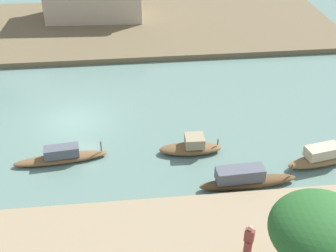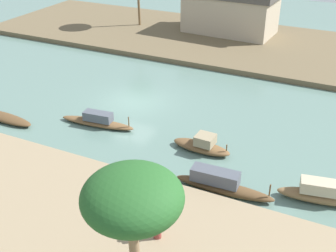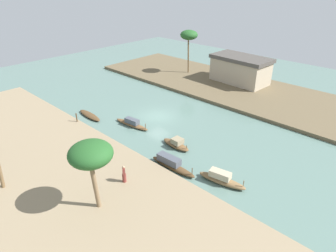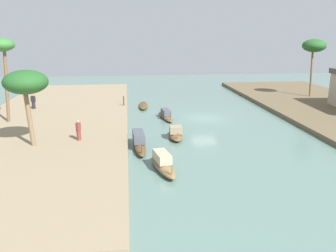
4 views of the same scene
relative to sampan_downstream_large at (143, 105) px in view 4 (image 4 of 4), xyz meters
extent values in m
plane|color=slate|center=(6.14, 5.97, -0.20)|extent=(74.48, 74.48, 0.00)
cube|color=#937F60|center=(6.14, -9.03, 0.02)|extent=(44.48, 14.27, 0.44)
ellipsoid|color=brown|center=(0.00, 0.00, 0.00)|extent=(4.52, 1.26, 0.40)
ellipsoid|color=brown|center=(12.69, 2.06, 0.04)|extent=(3.45, 1.23, 0.48)
cube|color=gray|center=(12.90, 2.05, 0.57)|extent=(1.07, 1.03, 0.56)
cylinder|color=brown|center=(14.19, 2.00, 0.43)|extent=(0.07, 0.07, 0.38)
ellipsoid|color=brown|center=(5.71, 2.01, -0.02)|extent=(4.99, 1.42, 0.36)
cube|color=#4C515B|center=(5.80, 2.02, 0.44)|extent=(1.87, 0.90, 0.56)
cylinder|color=brown|center=(7.87, 2.25, 0.45)|extent=(0.07, 0.07, 0.64)
ellipsoid|color=brown|center=(15.11, -1.04, 0.05)|extent=(4.98, 1.09, 0.49)
cube|color=#4C515B|center=(14.64, -1.06, 0.62)|extent=(2.39, 0.92, 0.66)
cylinder|color=brown|center=(17.29, -0.93, 0.56)|extent=(0.07, 0.07, 0.64)
ellipsoid|color=brown|center=(19.56, 0.31, 0.07)|extent=(4.35, 1.73, 0.55)
cube|color=tan|center=(19.36, 0.27, 0.64)|extent=(1.93, 1.13, 0.58)
cylinder|color=brown|center=(21.39, 0.65, 0.57)|extent=(0.07, 0.07, 0.55)
cylinder|color=#232328|center=(1.55, -11.99, 0.63)|extent=(0.47, 0.47, 0.77)
cube|color=#232328|center=(1.55, -11.99, 1.32)|extent=(0.38, 0.51, 0.61)
sphere|color=#9E7556|center=(1.55, -11.99, 1.73)|extent=(0.21, 0.21, 0.21)
cylinder|color=brown|center=(13.82, -5.62, 0.63)|extent=(0.46, 0.46, 0.77)
cube|color=brown|center=(13.82, -5.62, 1.31)|extent=(0.42, 0.38, 0.61)
sphere|color=tan|center=(13.82, -5.62, 1.72)|extent=(0.21, 0.21, 0.21)
cylinder|color=#4C3823|center=(0.88, -2.25, 0.77)|extent=(0.14, 0.14, 1.05)
cylinder|color=brown|center=(7.17, -12.70, 3.52)|extent=(0.29, 0.66, 6.56)
ellipsoid|color=#387533|center=(7.17, -12.70, 7.24)|extent=(2.21, 2.21, 1.22)
cylinder|color=#7F6647|center=(14.72, -8.89, 2.27)|extent=(0.33, 0.54, 4.06)
ellipsoid|color=#235623|center=(14.72, -8.89, 4.91)|extent=(3.10, 3.10, 1.70)
cylinder|color=brown|center=(-2.22, 21.70, 3.17)|extent=(0.25, 0.51, 5.85)
ellipsoid|color=#235623|center=(-2.22, 21.70, 6.68)|extent=(2.94, 2.94, 1.62)
camera|label=1|loc=(9.31, -17.47, 14.47)|focal=47.83mm
camera|label=2|loc=(20.04, -17.53, 12.84)|focal=46.35mm
camera|label=3|loc=(30.17, -17.58, 15.77)|focal=31.66mm
camera|label=4|loc=(40.10, -1.79, 8.28)|focal=37.21mm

